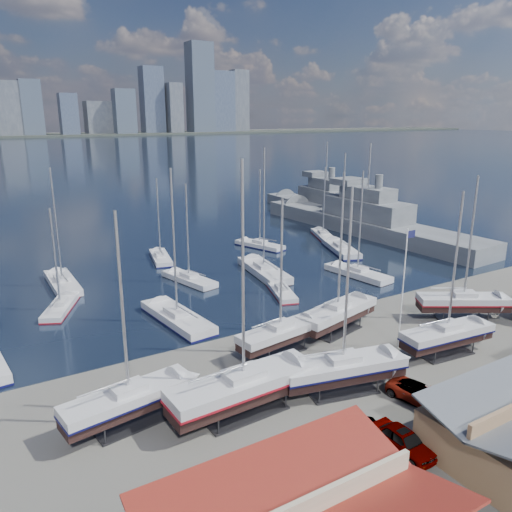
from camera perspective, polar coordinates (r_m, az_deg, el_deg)
ground at (r=48.46m, az=11.48°, el=-11.15°), size 1400.00×1400.00×0.00m
water at (r=343.44m, az=-26.32°, el=10.49°), size 1400.00×600.00×0.40m
sailboat_cradle_0 at (r=38.26m, az=-14.27°, el=-15.61°), size 10.06×4.17×15.80m
sailboat_cradle_1 at (r=38.34m, az=-1.41°, el=-14.71°), size 12.02×3.86×18.96m
sailboat_cradle_2 at (r=47.32m, az=2.80°, el=-8.81°), size 9.24×3.75×14.76m
sailboat_cradle_3 at (r=41.64m, az=9.91°, el=-12.52°), size 10.77×5.09×16.73m
sailboat_cradle_4 at (r=52.33m, az=9.31°, el=-6.43°), size 10.51×5.16×16.49m
sailboat_cradle_5 at (r=50.23m, az=21.02°, el=-8.36°), size 9.74×3.61×15.44m
sailboat_cradle_6 at (r=59.23m, az=22.60°, el=-4.85°), size 9.78×7.35×15.79m
sailboat_moored_1 at (r=62.00m, az=-21.42°, el=-5.55°), size 5.73×8.54×12.49m
sailboat_moored_2 at (r=70.29m, az=-21.22°, el=-3.04°), size 3.02×10.76×16.25m
sailboat_moored_3 at (r=55.25m, az=-8.97°, el=-7.20°), size 4.50×11.94×17.42m
sailboat_moored_4 at (r=67.82m, az=-7.64°, el=-2.75°), size 4.71×9.59×13.95m
sailboat_moored_5 at (r=78.79m, az=-10.84°, el=-0.28°), size 4.35×9.25×13.33m
sailboat_moored_6 at (r=62.93m, az=2.90°, el=-4.12°), size 4.60×8.22×11.85m
sailboat_moored_7 at (r=70.64m, az=0.89°, el=-1.84°), size 5.22×12.61×18.47m
sailboat_moored_8 at (r=84.91m, az=0.43°, el=1.17°), size 5.53×9.59×13.83m
sailboat_moored_9 at (r=71.06m, az=11.52°, el=-2.07°), size 4.19×10.45×15.35m
sailboat_moored_10 at (r=83.43m, az=9.67°, el=0.68°), size 6.89×11.63×16.81m
sailboat_moored_11 at (r=92.86m, az=7.65°, el=2.29°), size 5.89×9.28×13.49m
naval_ship_east at (r=97.88m, az=12.41°, el=3.58°), size 10.91×51.76×18.63m
naval_ship_west at (r=114.73m, az=7.85°, el=5.54°), size 8.33×41.43×17.71m
car_a at (r=36.76m, az=16.57°, el=-19.56°), size 1.96×4.73×1.60m
car_b at (r=37.64m, az=10.98°, el=-18.53°), size 4.07×2.64×1.27m
car_c at (r=42.41m, az=18.17°, el=-14.72°), size 3.31×5.50×1.43m
flagpole at (r=48.73m, az=16.57°, el=-2.72°), size 1.04×0.12×11.79m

